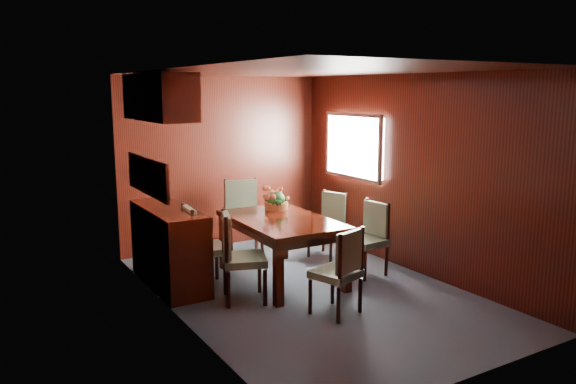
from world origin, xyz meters
TOP-DOWN VIEW (x-y plane):
  - ground at (0.00, 0.00)m, footprint 4.50×4.50m
  - room_shell at (-0.10, 0.33)m, footprint 3.06×4.52m
  - sideboard at (-1.25, 1.00)m, footprint 0.48×1.40m
  - dining_table at (-0.06, 0.50)m, footprint 1.03×1.60m
  - chair_left_near at (-0.81, 0.15)m, footprint 0.57×0.58m
  - chair_left_far at (-0.99, 0.73)m, footprint 0.47×0.49m
  - chair_right_near at (0.96, 0.14)m, footprint 0.44×0.46m
  - chair_right_far at (0.99, 1.02)m, footprint 0.51×0.53m
  - chair_head at (-0.10, -0.72)m, footprint 0.52×0.51m
  - chair_foot at (0.06, 1.76)m, footprint 0.59×0.58m
  - flower_centerpiece at (0.14, 0.97)m, footprint 0.31×0.31m

SIDE VIEW (x-z plane):
  - ground at x=0.00m, z-range 0.00..0.00m
  - sideboard at x=-1.25m, z-range 0.00..0.90m
  - chair_right_far at x=0.99m, z-range 0.05..0.92m
  - chair_head at x=-0.10m, z-range 0.05..0.94m
  - chair_right_near at x=0.96m, z-range 0.05..0.94m
  - chair_left_far at x=-0.99m, z-range 0.05..1.00m
  - chair_left_near at x=-0.81m, z-range 0.05..1.02m
  - chair_foot at x=0.06m, z-range 0.06..1.07m
  - dining_table at x=-0.06m, z-range 0.27..1.00m
  - flower_centerpiece at x=0.14m, z-range 0.73..1.05m
  - room_shell at x=-0.10m, z-range 0.43..2.84m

